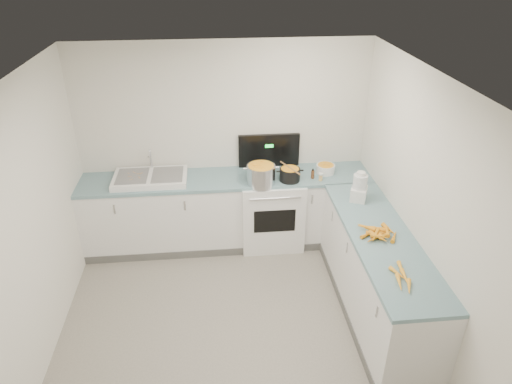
{
  "coord_description": "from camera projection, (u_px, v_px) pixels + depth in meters",
  "views": [
    {
      "loc": [
        -0.13,
        -3.21,
        3.44
      ],
      "look_at": [
        0.3,
        1.1,
        1.05
      ],
      "focal_mm": 32.0,
      "sensor_mm": 36.0,
      "label": 1
    }
  ],
  "objects": [
    {
      "name": "black_pot",
      "position": [
        290.0,
        175.0,
        5.39
      ],
      "size": [
        0.31,
        0.31,
        0.17
      ],
      "primitive_type": "cylinder",
      "rotation": [
        0.0,
        0.0,
        0.31
      ],
      "color": "black",
      "rests_on": "stove"
    },
    {
      "name": "peelings",
      "position": [
        133.0,
        175.0,
        5.38
      ],
      "size": [
        0.22,
        0.22,
        0.01
      ],
      "color": "tan",
      "rests_on": "sink"
    },
    {
      "name": "peeled_carrots",
      "position": [
        402.0,
        277.0,
        3.83
      ],
      "size": [
        0.15,
        0.41,
        0.04
      ],
      "color": "#FFA526",
      "rests_on": "counter_right"
    },
    {
      "name": "mixing_bowl",
      "position": [
        325.0,
        169.0,
        5.58
      ],
      "size": [
        0.26,
        0.26,
        0.11
      ],
      "primitive_type": "cylinder",
      "rotation": [
        0.0,
        0.0,
        0.17
      ],
      "color": "white",
      "rests_on": "counter_back"
    },
    {
      "name": "stove",
      "position": [
        271.0,
        209.0,
        5.76
      ],
      "size": [
        0.76,
        0.65,
        1.36
      ],
      "color": "white",
      "rests_on": "ground"
    },
    {
      "name": "counter_right",
      "position": [
        376.0,
        274.0,
        4.63
      ],
      "size": [
        0.62,
        2.2,
        0.94
      ],
      "color": "white",
      "rests_on": "ground"
    },
    {
      "name": "floor",
      "position": [
        237.0,
        341.0,
        4.47
      ],
      "size": [
        3.5,
        4.0,
        0.0
      ],
      "primitive_type": null,
      "color": "gray",
      "rests_on": "ground"
    },
    {
      "name": "counter_back",
      "position": [
        227.0,
        211.0,
        5.72
      ],
      "size": [
        3.5,
        0.62,
        0.94
      ],
      "color": "white",
      "rests_on": "ground"
    },
    {
      "name": "ceiling",
      "position": [
        230.0,
        91.0,
        3.26
      ],
      "size": [
        3.5,
        4.0,
        0.0
      ],
      "primitive_type": null,
      "rotation": [
        3.14,
        0.0,
        0.0
      ],
      "color": "silver",
      "rests_on": "ground"
    },
    {
      "name": "food_processor",
      "position": [
        359.0,
        188.0,
        4.96
      ],
      "size": [
        0.23,
        0.25,
        0.34
      ],
      "color": "white",
      "rests_on": "counter_right"
    },
    {
      "name": "extract_bottle",
      "position": [
        313.0,
        175.0,
        5.45
      ],
      "size": [
        0.04,
        0.04,
        0.1
      ],
      "primitive_type": "cylinder",
      "color": "#593319",
      "rests_on": "counter_back"
    },
    {
      "name": "spice_jar",
      "position": [
        321.0,
        178.0,
        5.41
      ],
      "size": [
        0.04,
        0.04,
        0.08
      ],
      "primitive_type": "cylinder",
      "color": "#E5B266",
      "rests_on": "counter_back"
    },
    {
      "name": "wall_left",
      "position": [
        19.0,
        247.0,
        3.71
      ],
      "size": [
        0.0,
        4.0,
        2.5
      ],
      "primitive_type": null,
      "rotation": [
        1.57,
        0.0,
        1.57
      ],
      "color": "silver",
      "rests_on": "ground"
    },
    {
      "name": "wall_right",
      "position": [
        432.0,
        224.0,
        4.02
      ],
      "size": [
        0.0,
        4.0,
        2.5
      ],
      "primitive_type": null,
      "rotation": [
        1.57,
        0.0,
        -1.57
      ],
      "color": "silver",
      "rests_on": "ground"
    },
    {
      "name": "carrot_pile",
      "position": [
        378.0,
        232.0,
        4.4
      ],
      "size": [
        0.39,
        0.35,
        0.07
      ],
      "color": "orange",
      "rests_on": "counter_right"
    },
    {
      "name": "wooden_spoon",
      "position": [
        290.0,
        168.0,
        5.35
      ],
      "size": [
        0.19,
        0.37,
        0.02
      ],
      "primitive_type": "cylinder",
      "rotation": [
        1.57,
        0.0,
        0.43
      ],
      "color": "#AD7A47",
      "rests_on": "black_pot"
    },
    {
      "name": "wall_back",
      "position": [
        224.0,
        144.0,
        5.61
      ],
      "size": [
        3.5,
        0.0,
        2.5
      ],
      "primitive_type": null,
      "rotation": [
        1.57,
        0.0,
        0.0
      ],
      "color": "silver",
      "rests_on": "ground"
    },
    {
      "name": "steel_pot",
      "position": [
        261.0,
        175.0,
        5.32
      ],
      "size": [
        0.44,
        0.44,
        0.24
      ],
      "primitive_type": "cylinder",
      "rotation": [
        0.0,
        0.0,
        0.41
      ],
      "color": "silver",
      "rests_on": "stove"
    },
    {
      "name": "sink",
      "position": [
        150.0,
        178.0,
        5.4
      ],
      "size": [
        0.86,
        0.52,
        0.31
      ],
      "color": "white",
      "rests_on": "counter_back"
    }
  ]
}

